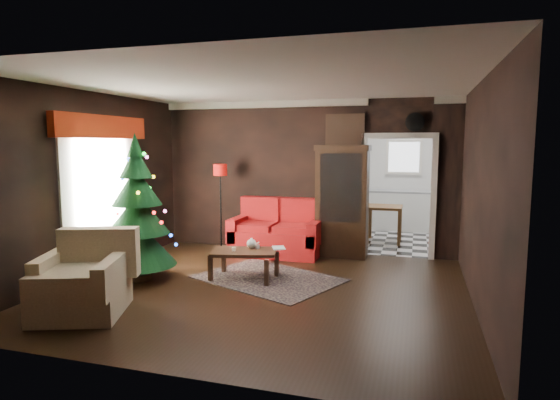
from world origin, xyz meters
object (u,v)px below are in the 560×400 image
(floor_lamp, at_px, (221,207))
(wall_clock, at_px, (415,122))
(loveseat, at_px, (277,227))
(armchair, at_px, (81,276))
(coffee_table, at_px, (244,264))
(kitchen_table, at_px, (384,224))
(curio_cabinet, at_px, (342,204))
(teapot, at_px, (251,243))
(christmas_tree, at_px, (137,210))

(floor_lamp, bearing_deg, wall_clock, 6.53)
(loveseat, height_order, wall_clock, wall_clock)
(armchair, xyz_separation_m, coffee_table, (1.33, 1.89, -0.24))
(loveseat, xyz_separation_m, wall_clock, (2.35, 0.40, 1.88))
(kitchen_table, bearing_deg, loveseat, -137.49)
(armchair, distance_m, kitchen_table, 6.06)
(kitchen_table, bearing_deg, armchair, -121.32)
(curio_cabinet, xyz_separation_m, wall_clock, (1.20, 0.18, 1.43))
(kitchen_table, bearing_deg, curio_cabinet, -114.44)
(floor_lamp, bearing_deg, loveseat, -0.24)
(curio_cabinet, bearing_deg, teapot, -122.83)
(floor_lamp, xyz_separation_m, teapot, (1.15, -1.49, -0.31))
(christmas_tree, distance_m, kitchen_table, 5.05)
(curio_cabinet, bearing_deg, kitchen_table, 65.56)
(curio_cabinet, relative_size, coffee_table, 2.01)
(loveseat, xyz_separation_m, kitchen_table, (1.80, 1.65, -0.12))
(loveseat, relative_size, floor_lamp, 1.06)
(floor_lamp, distance_m, armchair, 3.56)
(loveseat, relative_size, coffee_table, 1.80)
(curio_cabinet, relative_size, floor_lamp, 1.18)
(armchair, distance_m, wall_clock, 5.73)
(wall_clock, bearing_deg, coffee_table, -139.34)
(wall_clock, bearing_deg, kitchen_table, 113.75)
(loveseat, bearing_deg, kitchen_table, 42.51)
(loveseat, bearing_deg, coffee_table, -90.59)
(christmas_tree, distance_m, armchair, 1.53)
(coffee_table, bearing_deg, kitchen_table, 61.04)
(floor_lamp, xyz_separation_m, coffee_table, (1.09, -1.64, -0.61))
(kitchen_table, bearing_deg, teapot, -119.17)
(coffee_table, bearing_deg, curio_cabinet, 57.80)
(wall_clock, xyz_separation_m, kitchen_table, (-0.55, 1.25, -2.00))
(curio_cabinet, relative_size, armchair, 1.86)
(armchair, height_order, kitchen_table, armchair)
(christmas_tree, height_order, armchair, christmas_tree)
(christmas_tree, xyz_separation_m, kitchen_table, (3.28, 3.77, -0.68))
(wall_clock, relative_size, kitchen_table, 0.43)
(christmas_tree, height_order, kitchen_table, christmas_tree)
(loveseat, bearing_deg, curio_cabinet, 10.83)
(curio_cabinet, bearing_deg, armchair, -123.71)
(floor_lamp, bearing_deg, teapot, -52.28)
(christmas_tree, distance_m, coffee_table, 1.75)
(loveseat, height_order, teapot, loveseat)
(loveseat, height_order, kitchen_table, loveseat)
(teapot, distance_m, wall_clock, 3.51)
(curio_cabinet, bearing_deg, wall_clock, 8.53)
(christmas_tree, height_order, teapot, christmas_tree)
(armchair, bearing_deg, teapot, 35.64)
(loveseat, relative_size, curio_cabinet, 0.89)
(floor_lamp, relative_size, armchair, 1.57)
(floor_lamp, height_order, christmas_tree, christmas_tree)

